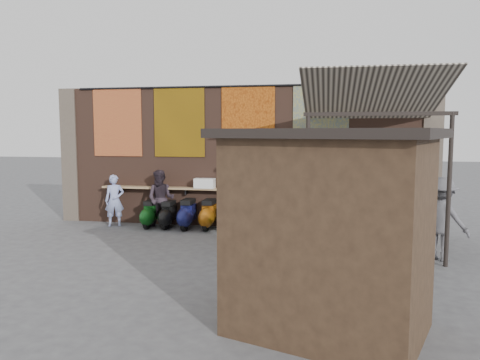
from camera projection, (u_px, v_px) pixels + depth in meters
The scene contains 33 objects.
ground at pixel (217, 248), 10.96m from camera, with size 70.00×70.00×0.00m, color #474749.
brick_wall at pixel (239, 157), 13.40m from camera, with size 10.00×0.40×4.00m, color brown.
pier_left at pixel (73, 155), 14.36m from camera, with size 0.50×0.50×4.00m, color #4C4238.
pier_right at pixel (431, 159), 12.43m from camera, with size 0.50×0.50×4.00m, color #4C4238.
eating_counter at pixel (236, 190), 13.13m from camera, with size 8.00×0.32×0.05m, color #9E7A51.
shelf_box at pixel (205, 183), 13.25m from camera, with size 0.57×0.30×0.27m, color white.
tapestry_redgold at pixel (117, 122), 13.74m from camera, with size 1.50×0.02×2.00m, color maroon.
tapestry_sun at pixel (179, 122), 13.39m from camera, with size 1.50×0.02×2.00m, color #BE810B.
tapestry_orange at pixel (248, 122), 13.02m from camera, with size 1.50×0.02×2.00m, color #B25916.
tapestry_multi at pixel (321, 121), 12.65m from camera, with size 1.50×0.02×2.00m, color navy.
hang_rail at pixel (237, 86), 12.97m from camera, with size 0.06×0.06×9.50m, color black.
scooter_stool_0 at pixel (150, 214), 13.31m from camera, with size 0.36×0.81×0.77m, color #0F4C15, non-canonical shape.
scooter_stool_1 at pixel (168, 215), 13.20m from camera, with size 0.36×0.81×0.76m, color black, non-canonical shape.
scooter_stool_2 at pixel (187, 214), 13.07m from camera, with size 0.39×0.88×0.83m, color #14174B, non-canonical shape.
scooter_stool_3 at pixel (208, 215), 13.04m from camera, with size 0.39×0.87×0.83m, color #904B0D, non-canonical shape.
scooter_stool_4 at pixel (228, 218), 12.94m from camera, with size 0.33×0.73×0.69m, color #0D6019, non-canonical shape.
scooter_stool_5 at pixel (249, 218), 12.80m from camera, with size 0.36×0.80×0.76m, color #9D3314, non-canonical shape.
scooter_stool_6 at pixel (270, 217), 12.67m from camera, with size 0.39×0.87×0.82m, color #1A6840, non-canonical shape.
scooter_stool_7 at pixel (288, 219), 12.56m from camera, with size 0.36×0.79×0.75m, color black, non-canonical shape.
diner_left at pixel (115, 200), 13.49m from camera, with size 0.54×0.36×1.49m, color #93A0D7.
diner_right at pixel (161, 199), 13.22m from camera, with size 0.80×0.62×1.65m, color #2B2129.
shopper_navy at pixel (311, 209), 10.94m from camera, with size 1.07×0.45×1.83m, color black.
shopper_grey at pixel (442, 219), 9.87m from camera, with size 1.14×0.66×1.77m, color #57565B.
shopper_tan at pixel (332, 214), 10.51m from camera, with size 0.86×0.56×1.76m, color #776B4C.
market_stall at pixel (329, 236), 6.31m from camera, with size 2.44×1.83×2.64m, color black.
stall_roof at pixel (332, 133), 6.16m from camera, with size 2.73×2.10×0.12m, color black.
stall_sign at pixel (351, 185), 7.06m from camera, with size 1.20×0.04×0.50m, color gold.
stall_shelf at pixel (350, 247), 7.16m from camera, with size 2.02×0.10×0.06m, color #473321.
awning_canvas at pixel (372, 96), 10.83m from camera, with size 3.20×3.40×0.03m, color beige.
awning_ledger at pixel (367, 85), 12.34m from camera, with size 3.30×0.08×0.12m, color #33261C.
awning_header at pixel (378, 114), 9.41m from camera, with size 3.00×0.08×0.08m, color black.
awning_post_left at pixel (307, 188), 9.83m from camera, with size 0.09×0.09×3.10m, color black.
awning_post_right at pixel (449, 191), 9.31m from camera, with size 0.09×0.09×3.10m, color black.
Camera 1 is at (2.52, -10.45, 2.72)m, focal length 35.00 mm.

